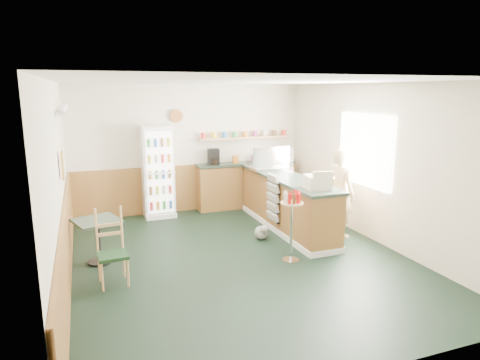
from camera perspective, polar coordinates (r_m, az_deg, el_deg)
name	(u,v)px	position (r m, az deg, el deg)	size (l,w,h in m)	color
ground	(239,258)	(6.79, -0.13, -10.41)	(6.00, 6.00, 0.00)	black
room_envelope	(210,156)	(6.98, -3.96, 3.20)	(5.04, 6.02, 2.72)	beige
service_counter	(287,205)	(8.09, 6.23, -3.33)	(0.68, 3.01, 1.01)	olive
back_counter	(246,183)	(9.54, 0.75, -0.35)	(2.24, 0.42, 1.69)	olive
drinks_fridge	(158,172)	(8.90, -10.88, 1.11)	(0.62, 0.53, 1.89)	white
display_case	(271,159)	(8.56, 4.21, 2.85)	(0.79, 0.41, 0.45)	silver
cash_register	(317,182)	(7.02, 10.26, -0.29)	(0.37, 0.39, 0.22)	beige
shopkeeper	(340,193)	(7.76, 13.24, -1.66)	(0.53, 0.38, 1.60)	tan
condiment_stand	(292,214)	(6.51, 6.92, -4.53)	(0.35, 0.35, 1.08)	silver
newspaper_rack	(273,198)	(7.75, 4.42, -2.41)	(0.09, 0.44, 0.87)	black
cafe_table	(98,233)	(6.80, -18.44, -6.68)	(0.78, 0.78, 0.68)	black
cafe_chair	(111,244)	(6.08, -16.76, -8.21)	(0.41, 0.41, 1.03)	black
dog_doorstop	(262,232)	(7.56, 2.89, -6.95)	(0.24, 0.31, 0.29)	#999993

